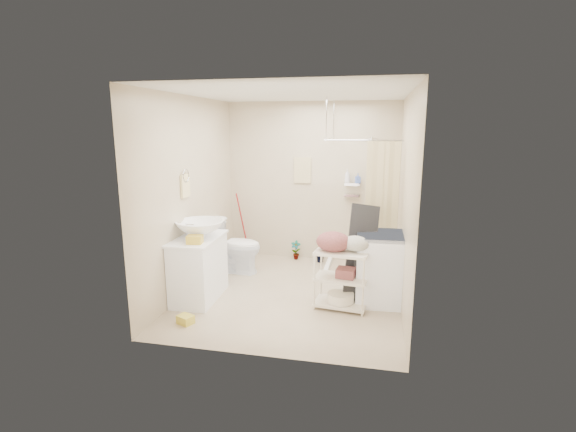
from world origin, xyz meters
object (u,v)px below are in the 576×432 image
laundry_rack (341,274)px  washing_machine (380,268)px  toilet (235,246)px  vanity (199,268)px

laundry_rack → washing_machine: bearing=40.0°
toilet → washing_machine: 2.29m
vanity → laundry_rack: bearing=0.8°
vanity → washing_machine: size_ratio=1.04×
toilet → washing_machine: washing_machine is taller
toilet → laundry_rack: size_ratio=0.94×
vanity → toilet: toilet is taller
toilet → vanity: bearing=177.9°
vanity → washing_machine: washing_machine is taller
vanity → laundry_rack: (1.83, 0.08, 0.03)m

